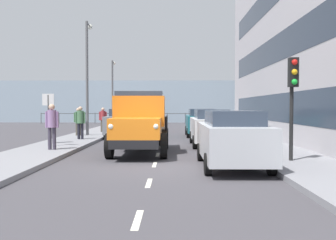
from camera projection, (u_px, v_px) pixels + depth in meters
ground_plane at (163, 138)px, 22.08m from camera, size 80.00×80.00×0.00m
sidewalk_left at (241, 137)px, 22.03m from camera, size 2.54×40.46×0.15m
sidewalk_right at (85, 137)px, 22.13m from camera, size 2.54×40.46×0.15m
road_centreline_markings at (162, 140)px, 20.84m from camera, size 0.12×35.34×0.01m
sea_horizon at (168, 102)px, 45.21m from camera, size 80.00×0.80×5.00m
seawall_railing at (167, 115)px, 41.67m from camera, size 28.08×0.08×1.20m
truck_vintage_orange at (140, 124)px, 14.63m from camera, size 2.17×5.64×2.43m
car_silver_kerbside_near at (232, 138)px, 11.42m from camera, size 1.88×4.45×1.72m
car_white_kerbside_1 at (211, 127)px, 17.73m from camera, size 1.83×4.32×1.72m
car_teal_kerbside_2 at (201, 122)px, 23.51m from camera, size 1.90×3.93×1.72m
car_grey_oppositeside_0 at (124, 122)px, 22.85m from camera, size 1.86×4.67×1.72m
car_red_oppositeside_1 at (135, 119)px, 29.70m from camera, size 1.93×4.48×1.72m
pedestrian_in_dark_coat at (52, 123)px, 14.88m from camera, size 0.53×0.34×1.80m
pedestrian_couple_a at (52, 121)px, 17.55m from camera, size 0.53×0.34×1.78m
pedestrian_couple_b at (80, 120)px, 19.76m from camera, size 0.53×0.34×1.71m
pedestrian_near_railing at (78, 119)px, 22.33m from camera, size 0.53×0.34×1.63m
pedestrian_with_bag at (103, 118)px, 25.43m from camera, size 0.53×0.34×1.65m
traffic_light_near at (293, 86)px, 11.69m from camera, size 0.28×0.41×3.20m
lamp_post_promenade at (88, 68)px, 22.71m from camera, size 0.32×1.14×6.81m
lamp_post_far at (113, 87)px, 33.81m from camera, size 0.32×1.14×5.84m
street_sign at (48, 111)px, 16.13m from camera, size 0.50×0.07×2.25m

